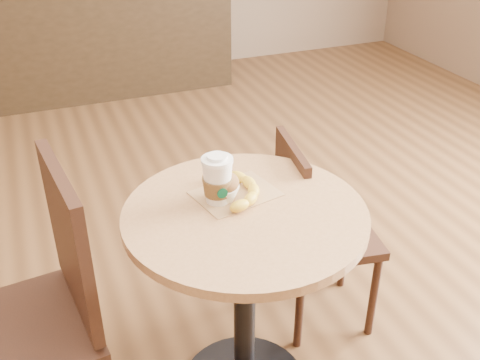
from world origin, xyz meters
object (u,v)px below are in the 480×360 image
Objects in this scene: cafe_table at (245,268)px; banana at (240,188)px; muffin at (223,186)px; chair_right at (314,228)px; coffee_cup at (218,181)px; chair_left at (37,314)px.

cafe_table is 0.25m from banana.
chair_right is at bearing 21.38° from muffin.
cafe_table is at bearing 131.56° from chair_right.
cafe_table is 0.95× the size of chair_right.
muffin is 0.38× the size of banana.
muffin reaches higher than banana.
cafe_table is at bearing -64.71° from muffin.
coffee_cup is 0.61× the size of banana.
muffin is (0.57, 0.04, 0.27)m from chair_left.
chair_right is (0.99, 0.20, -0.09)m from chair_left.
cafe_table is at bearing -50.88° from coffee_cup.
chair_right is (0.38, 0.24, -0.11)m from cafe_table.
chair_right is at bearing 33.43° from banana.
chair_left is 1.01m from chair_right.
chair_left reaches higher than chair_right.
cafe_table is at bearing 79.38° from chair_left.
banana is at bearing 121.48° from chair_right.
chair_left is 1.21× the size of chair_right.
coffee_cup is 0.03m from muffin.
chair_right is at bearing 22.91° from coffee_cup.
cafe_table is 0.30m from coffee_cup.
cafe_table is 2.94× the size of banana.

